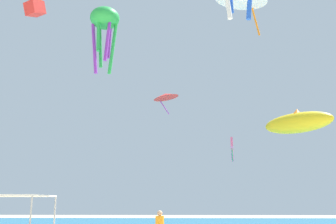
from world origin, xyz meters
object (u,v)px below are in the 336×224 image
(canopy_tent, at_px, (10,198))
(kite_box_orange, at_px, (36,0))
(kite_octopus_green, at_px, (105,22))
(kite_parafoil_pink, at_px, (232,150))
(kite_inflatable_yellow, at_px, (298,123))
(kite_delta_red, at_px, (166,96))

(canopy_tent, xyz_separation_m, kite_box_orange, (-4.65, 11.79, 16.21))
(kite_box_orange, bearing_deg, kite_octopus_green, -101.35)
(kite_parafoil_pink, bearing_deg, canopy_tent, 159.61)
(kite_inflatable_yellow, height_order, kite_delta_red, kite_delta_red)
(kite_inflatable_yellow, bearing_deg, kite_box_orange, 63.73)
(canopy_tent, bearing_deg, kite_inflatable_yellow, 48.83)
(kite_parafoil_pink, distance_m, kite_box_orange, 23.67)
(kite_box_orange, distance_m, kite_delta_red, 17.83)
(kite_parafoil_pink, relative_size, kite_delta_red, 1.04)
(canopy_tent, xyz_separation_m, kite_inflatable_yellow, (19.44, 22.23, 7.85))
(kite_parafoil_pink, height_order, kite_octopus_green, kite_octopus_green)
(kite_parafoil_pink, xyz_separation_m, kite_octopus_green, (-12.67, -6.40, 11.65))
(kite_inflatable_yellow, xyz_separation_m, kite_parafoil_pink, (-6.67, 1.23, -2.62))
(kite_inflatable_yellow, distance_m, kite_box_orange, 27.56)
(kite_inflatable_yellow, relative_size, kite_octopus_green, 1.07)
(canopy_tent, relative_size, kite_octopus_green, 0.46)
(canopy_tent, relative_size, kite_parafoil_pink, 0.84)
(kite_inflatable_yellow, distance_m, kite_parafoil_pink, 7.27)
(kite_parafoil_pink, distance_m, kite_delta_red, 9.89)
(canopy_tent, xyz_separation_m, kite_octopus_green, (0.10, 17.06, 16.88))
(kite_inflatable_yellow, relative_size, kite_parafoil_pink, 1.96)
(kite_inflatable_yellow, xyz_separation_m, kite_delta_red, (-13.74, 3.39, 3.96))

